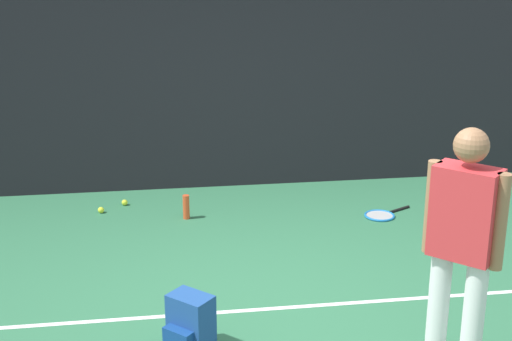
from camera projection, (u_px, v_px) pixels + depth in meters
The scene contains 9 objects.
ground_plane at pixel (263, 304), 5.73m from camera, with size 12.00×12.00×0.00m, color #2D6B47.
back_fence at pixel (223, 83), 8.19m from camera, with size 10.00×0.10×2.46m, color black.
court_line at pixel (265, 309), 5.65m from camera, with size 9.00×0.05×0.00m, color white.
tennis_player at pixel (462, 240), 4.53m from camera, with size 0.44×0.44×1.70m.
tennis_racket at pixel (381, 215), 7.58m from camera, with size 0.62×0.44×0.03m.
backpack at pixel (190, 326), 4.99m from camera, with size 0.38×0.38×0.44m.
tennis_ball_near_player at pixel (101, 210), 7.66m from camera, with size 0.07×0.07×0.07m, color #CCE033.
tennis_ball_by_fence at pixel (125, 202), 7.88m from camera, with size 0.07×0.07×0.07m, color #CCE033.
water_bottle at pixel (186, 207), 7.47m from camera, with size 0.07×0.07×0.26m, color #D84C26.
Camera 1 is at (-0.80, -5.07, 2.76)m, focal length 50.11 mm.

